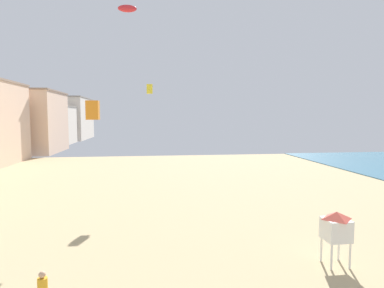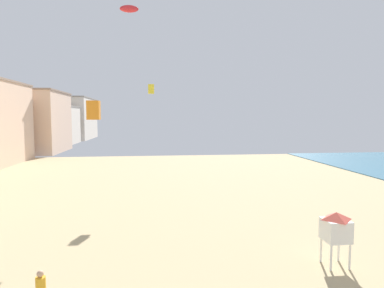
{
  "view_description": "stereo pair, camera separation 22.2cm",
  "coord_description": "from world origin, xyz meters",
  "px_view_note": "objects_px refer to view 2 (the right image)",
  "views": [
    {
      "loc": [
        0.06,
        1.21,
        6.94
      ],
      "look_at": [
        2.51,
        19.96,
        5.38
      ],
      "focal_mm": 30.88,
      "sensor_mm": 36.0,
      "label": 1
    },
    {
      "loc": [
        0.28,
        1.18,
        6.94
      ],
      "look_at": [
        2.51,
        19.96,
        5.38
      ],
      "focal_mm": 30.88,
      "sensor_mm": 36.0,
      "label": 2
    }
  ],
  "objects_px": {
    "kite_red_parafoil": "(129,9)",
    "kite_yellow_box": "(151,89)",
    "lifeguard_stand": "(336,227)",
    "kite_orange_box_2": "(94,110)"
  },
  "relations": [
    {
      "from": "kite_red_parafoil",
      "to": "kite_yellow_box",
      "type": "bearing_deg",
      "value": -60.65
    },
    {
      "from": "kite_red_parafoil",
      "to": "kite_yellow_box",
      "type": "distance_m",
      "value": 9.32
    },
    {
      "from": "lifeguard_stand",
      "to": "kite_orange_box_2",
      "type": "height_order",
      "value": "kite_orange_box_2"
    },
    {
      "from": "kite_orange_box_2",
      "to": "lifeguard_stand",
      "type": "bearing_deg",
      "value": -34.34
    },
    {
      "from": "kite_red_parafoil",
      "to": "kite_yellow_box",
      "type": "xyz_separation_m",
      "value": [
        2.12,
        -3.77,
        -8.26
      ]
    },
    {
      "from": "kite_orange_box_2",
      "to": "kite_yellow_box",
      "type": "relative_size",
      "value": 1.47
    },
    {
      "from": "lifeguard_stand",
      "to": "kite_red_parafoil",
      "type": "height_order",
      "value": "kite_red_parafoil"
    },
    {
      "from": "lifeguard_stand",
      "to": "kite_orange_box_2",
      "type": "distance_m",
      "value": 15.83
    },
    {
      "from": "kite_red_parafoil",
      "to": "kite_yellow_box",
      "type": "relative_size",
      "value": 2.22
    },
    {
      "from": "kite_orange_box_2",
      "to": "kite_red_parafoil",
      "type": "bearing_deg",
      "value": 82.43
    }
  ]
}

